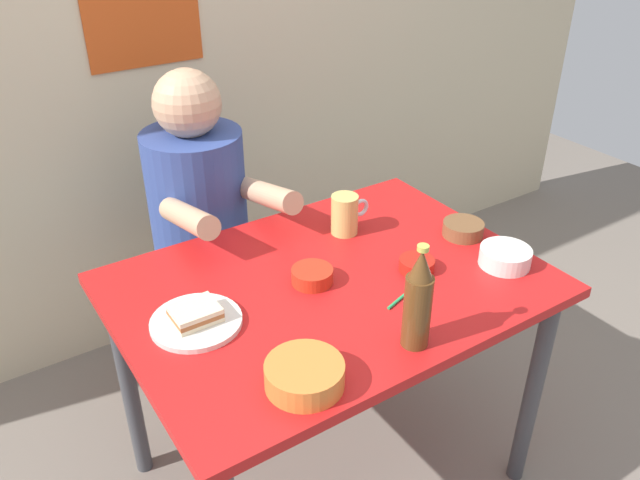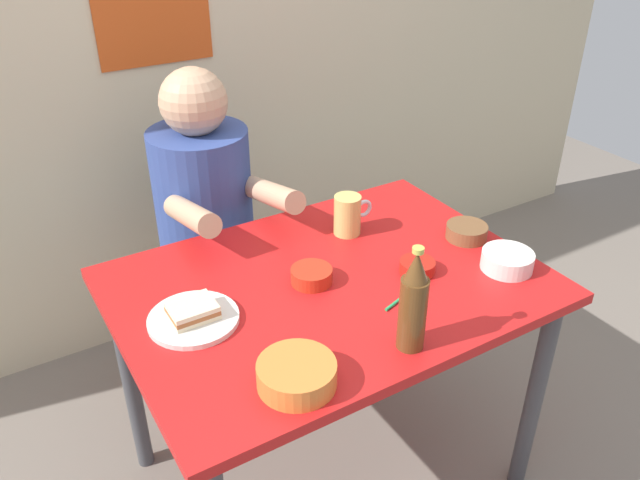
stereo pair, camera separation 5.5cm
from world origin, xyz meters
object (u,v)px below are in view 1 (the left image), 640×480
dining_table (330,309)px  beer_bottle (418,301)px  person_seated (198,194)px  stool (208,297)px  rice_bowl_white (505,256)px  sandwich (195,314)px  beer_mug (345,214)px  plate_orange (196,322)px

dining_table → beer_bottle: bearing=-86.7°
person_seated → beer_bottle: bearing=-82.8°
person_seated → stool: bearing=90.0°
person_seated → rice_bowl_white: person_seated is taller
sandwich → beer_mug: size_ratio=0.87×
sandwich → plate_orange: bearing=-176.4°
beer_mug → rice_bowl_white: bearing=-55.9°
beer_mug → beer_bottle: 0.53m
plate_orange → rice_bowl_white: (0.81, -0.22, 0.02)m
dining_table → stool: bearing=99.0°
stool → beer_bottle: beer_bottle is taller
dining_table → beer_bottle: beer_bottle is taller
plate_orange → beer_mug: beer_mug is taller
beer_bottle → rice_bowl_white: (0.42, 0.12, -0.09)m
rice_bowl_white → beer_mug: bearing=124.1°
plate_orange → rice_bowl_white: 0.84m
stool → plate_orange: size_ratio=2.05×
beer_mug → beer_bottle: bearing=-107.8°
stool → person_seated: person_seated is taller
stool → beer_mug: bearing=-57.6°
stool → sandwich: size_ratio=4.09×
dining_table → plate_orange: size_ratio=5.00×
plate_orange → rice_bowl_white: size_ratio=1.57×
sandwich → dining_table: bearing=-3.5°
sandwich → rice_bowl_white: 0.84m
plate_orange → beer_bottle: bearing=-41.0°
stool → sandwich: (-0.27, -0.61, 0.42)m
beer_bottle → rice_bowl_white: 0.45m
stool → sandwich: sandwich is taller
person_seated → beer_mug: person_seated is taller
sandwich → beer_mug: bearing=16.8°
person_seated → plate_orange: (-0.27, -0.60, -0.02)m
person_seated → plate_orange: bearing=-114.5°
sandwich → rice_bowl_white: same height
person_seated → rice_bowl_white: bearing=-56.4°
rice_bowl_white → plate_orange: bearing=164.9°
dining_table → person_seated: (-0.10, 0.62, 0.12)m
stool → sandwich: 0.79m
beer_mug → rice_bowl_white: beer_mug is taller
person_seated → sandwich: person_seated is taller
rice_bowl_white → beer_bottle: bearing=-164.3°
dining_table → sandwich: sandwich is taller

